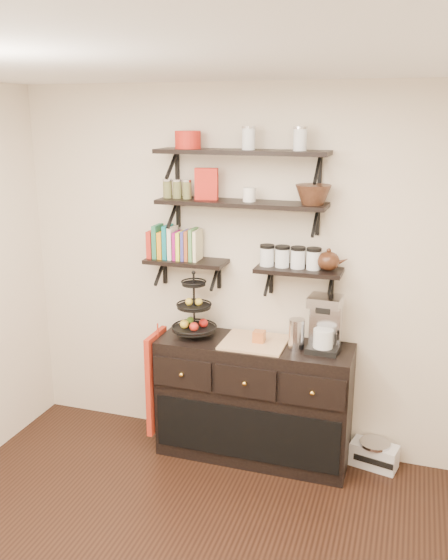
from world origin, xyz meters
The scene contains 20 objects.
ceiling centered at (0.00, 0.00, 2.70)m, with size 3.50×3.50×0.02m, color white.
back_wall centered at (0.00, 1.75, 1.35)m, with size 3.50×0.02×2.70m, color beige.
shelf_top centered at (0.00, 1.62, 2.23)m, with size 1.20×0.27×0.23m.
shelf_mid centered at (0.00, 1.62, 1.88)m, with size 1.20×0.27×0.23m.
shelf_low_left centered at (-0.42, 1.63, 1.43)m, with size 0.60×0.25×0.23m.
shelf_low_right centered at (0.42, 1.63, 1.43)m, with size 0.60×0.25×0.23m.
cookbooks centered at (-0.49, 1.63, 1.57)m, with size 0.40×0.15×0.26m.
glass_canisters centered at (0.36, 1.63, 1.51)m, with size 0.43×0.10×0.13m.
sideboard centered at (0.14, 1.51, 0.45)m, with size 1.40×0.50×0.92m.
fruit_stand centered at (-0.32, 1.52, 1.06)m, with size 0.32×0.32×0.48m.
candle centered at (0.17, 1.51, 0.96)m, with size 0.08×0.08×0.08m, color #B65C2A.
coffee_maker centered at (0.63, 1.54, 1.09)m, with size 0.23×0.22×0.40m.
thermal_carafe centered at (0.44, 1.49, 1.01)m, with size 0.11×0.11×0.22m, color silver.
apron centered at (-0.59, 1.41, 0.55)m, with size 0.04×0.33×0.76m, color #B02512.
radio centered at (1.02, 1.63, 0.10)m, with size 0.36×0.26×0.20m.
recipe_box centered at (-0.25, 1.61, 2.01)m, with size 0.16×0.06×0.22m, color #B41F14.
walnut_bowl centered at (0.50, 1.61, 1.96)m, with size 0.24×0.24×0.13m, color black, non-canonical shape.
ramekins centered at (0.06, 1.61, 1.95)m, with size 0.09×0.09×0.10m, color white.
teapot centered at (0.62, 1.63, 1.53)m, with size 0.21×0.16×0.16m, color #3A1E11, non-canonical shape.
red_pot centered at (-0.39, 1.61, 2.31)m, with size 0.18×0.18×0.12m, color #B41F14.
Camera 1 is at (1.15, -2.32, 2.48)m, focal length 38.00 mm.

